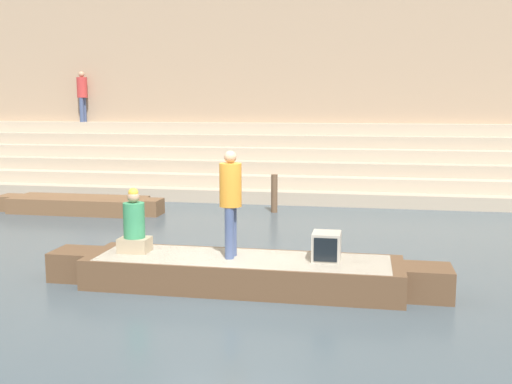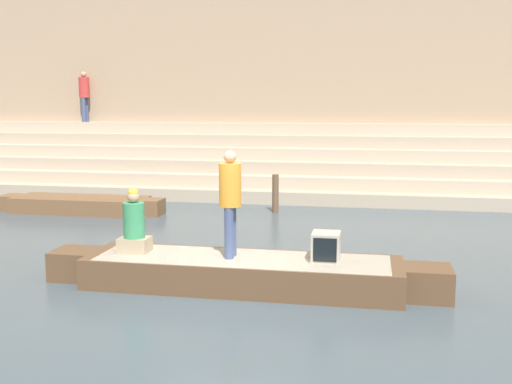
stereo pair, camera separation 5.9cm
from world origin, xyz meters
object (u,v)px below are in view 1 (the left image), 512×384
object	(u,v)px
person_standing	(231,197)
person_on_steps	(82,93)
moored_boat_shore	(79,204)
rowboat_main	(242,272)
person_rowing	(134,227)
tv_set	(326,246)
mooring_post	(274,193)

from	to	relation	value
person_standing	person_on_steps	xyz separation A→B (m)	(-7.98, 11.03, 1.85)
moored_boat_shore	person_on_steps	size ratio (longest dim) A/B	2.62
person_standing	person_on_steps	size ratio (longest dim) A/B	0.96
rowboat_main	moored_boat_shore	world-z (taller)	rowboat_main
person_rowing	moored_boat_shore	xyz separation A→B (m)	(-3.94, 5.75, -0.70)
person_rowing	tv_set	size ratio (longest dim) A/B	2.24
rowboat_main	mooring_post	size ratio (longest dim) A/B	6.25
rowboat_main	tv_set	bearing A→B (deg)	1.33
tv_set	moored_boat_shore	xyz separation A→B (m)	(-7.14, 5.72, -0.49)
rowboat_main	moored_boat_shore	distance (m)	8.21
tv_set	mooring_post	size ratio (longest dim) A/B	0.46
person_on_steps	person_standing	bearing A→B (deg)	14.63
person_rowing	moored_boat_shore	bearing A→B (deg)	118.93
tv_set	mooring_post	xyz separation A→B (m)	(-1.87, 6.72, -0.20)
moored_boat_shore	mooring_post	distance (m)	5.37
moored_boat_shore	mooring_post	world-z (taller)	mooring_post
mooring_post	person_on_steps	distance (m)	9.18
person_rowing	person_on_steps	distance (m)	12.90
tv_set	mooring_post	world-z (taller)	mooring_post
person_standing	person_on_steps	world-z (taller)	person_on_steps
person_standing	person_rowing	bearing A→B (deg)	177.10
tv_set	moored_boat_shore	bearing A→B (deg)	144.32
person_rowing	person_standing	bearing A→B (deg)	-6.86
person_rowing	mooring_post	size ratio (longest dim) A/B	1.04
person_standing	moored_boat_shore	world-z (taller)	person_standing
tv_set	person_on_steps	size ratio (longest dim) A/B	0.27
rowboat_main	moored_boat_shore	bearing A→B (deg)	132.46
rowboat_main	person_standing	xyz separation A→B (m)	(-0.19, 0.02, 1.22)
rowboat_main	mooring_post	bearing A→B (deg)	91.99
moored_boat_shore	tv_set	bearing A→B (deg)	-42.56
rowboat_main	person_on_steps	distance (m)	14.09
mooring_post	person_rowing	bearing A→B (deg)	-101.10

